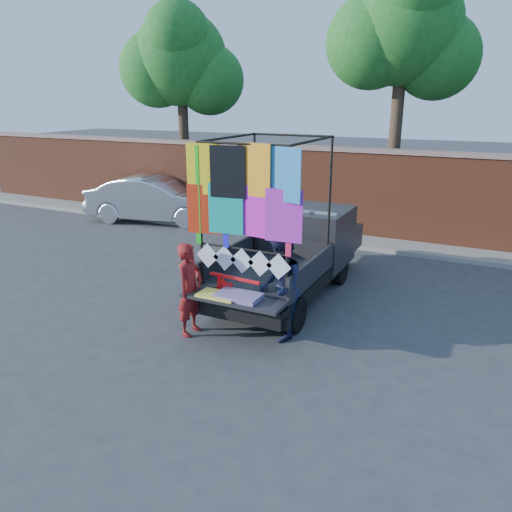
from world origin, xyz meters
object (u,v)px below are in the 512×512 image
at_px(woman, 190,289).
at_px(man, 280,288).
at_px(sedan, 156,199).
at_px(pickup_truck, 298,250).

distance_m(woman, man, 1.56).
relative_size(sedan, woman, 2.76).
distance_m(pickup_truck, woman, 3.05).
distance_m(pickup_truck, sedan, 7.37).
xyz_separation_m(woman, man, (1.46, 0.54, 0.10)).
relative_size(pickup_truck, woman, 3.20).
height_order(pickup_truck, woman, pickup_truck).
bearing_deg(woman, sedan, 39.92).
bearing_deg(sedan, woman, -151.44).
bearing_deg(woman, pickup_truck, -16.86).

